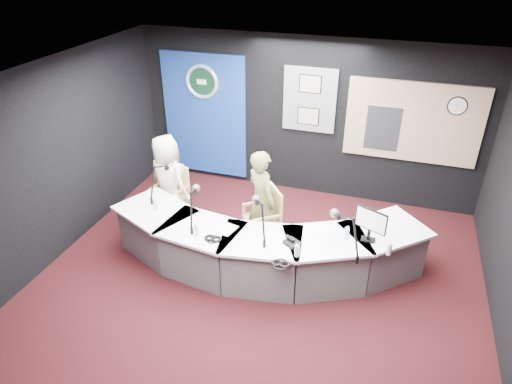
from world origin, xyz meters
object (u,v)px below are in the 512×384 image
(person_woman, at_px, (262,201))
(armchair_left, at_px, (170,199))
(person_man, at_px, (168,181))
(broadcast_desk, at_px, (261,247))
(armchair_right, at_px, (261,219))

(person_woman, bearing_deg, armchair_left, 33.15)
(armchair_left, height_order, person_man, person_man)
(armchair_left, bearing_deg, broadcast_desk, -10.28)
(broadcast_desk, xyz_separation_m, armchair_left, (-1.77, 0.72, 0.06))
(armchair_right, relative_size, person_woman, 0.61)
(broadcast_desk, relative_size, armchair_left, 5.14)
(armchair_right, relative_size, person_man, 0.63)
(armchair_left, height_order, person_woman, person_woman)
(person_man, bearing_deg, broadcast_desk, 178.35)
(person_woman, bearing_deg, person_man, 33.15)
(broadcast_desk, relative_size, person_man, 2.93)
(broadcast_desk, bearing_deg, armchair_right, 106.34)
(armchair_left, bearing_deg, person_man, 0.00)
(broadcast_desk, xyz_separation_m, armchair_right, (-0.16, 0.54, 0.11))
(person_woman, bearing_deg, armchair_right, -0.00)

